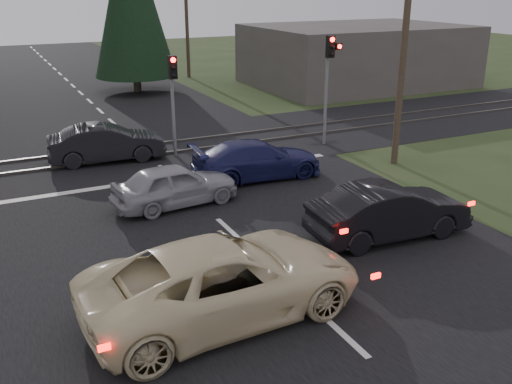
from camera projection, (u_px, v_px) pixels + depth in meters
ground at (276, 273)px, 14.16m from camera, size 120.00×120.00×0.00m
road at (158, 164)px, 22.58m from camera, size 14.00×100.00×0.01m
rail_corridor at (144, 151)px, 24.27m from camera, size 120.00×8.00×0.01m
stop_line at (172, 177)px, 21.06m from camera, size 13.00×0.35×0.00m
rail_near at (149, 155)px, 23.58m from camera, size 120.00×0.12×0.10m
rail_far at (139, 146)px, 24.92m from camera, size 120.00×0.12×0.10m
traffic_signal_right at (330, 69)px, 24.10m from camera, size 0.68×0.48×4.70m
traffic_signal_center at (173, 89)px, 22.59m from camera, size 0.32×0.48×4.10m
utility_pole_near at (404, 41)px, 21.07m from camera, size 1.80×0.26×9.00m
utility_pole_mid at (186, 12)px, 41.28m from camera, size 1.80×0.26×9.00m
utility_pole_far at (110, 1)px, 62.33m from camera, size 1.80×0.26×9.00m
building_right at (357, 55)px, 39.41m from camera, size 14.00×10.00×4.00m
cream_coupe at (224, 279)px, 12.14m from camera, size 6.25×3.14×1.70m
dark_hatchback at (389, 212)px, 15.94m from camera, size 4.73×1.89×1.53m
silver_car at (175, 185)px, 18.23m from camera, size 4.18×2.01×1.38m
blue_sedan at (257, 160)px, 20.78m from camera, size 4.94×2.29×1.40m
dark_car_far at (106, 143)px, 22.73m from camera, size 4.65×2.02×1.49m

